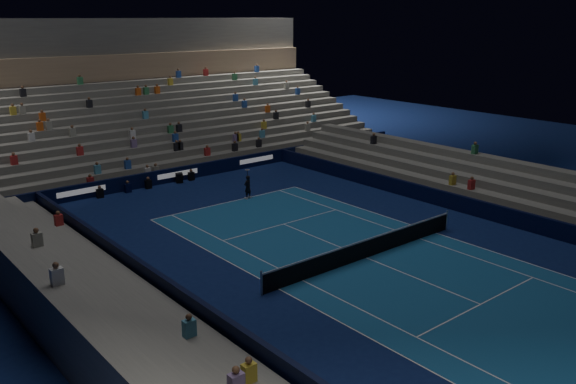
% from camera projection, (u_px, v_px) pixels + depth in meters
% --- Properties ---
extents(ground, '(90.00, 90.00, 0.00)m').
position_uv_depth(ground, '(366.00, 258.00, 29.21)').
color(ground, '#0C194B').
rests_on(ground, ground).
extents(court_surface, '(10.97, 23.77, 0.01)m').
position_uv_depth(court_surface, '(366.00, 258.00, 29.21)').
color(court_surface, '#185189').
rests_on(court_surface, ground).
extents(sponsor_barrier_far, '(44.00, 0.25, 1.00)m').
position_uv_depth(sponsor_barrier_far, '(177.00, 174.00, 42.76)').
color(sponsor_barrier_far, black).
rests_on(sponsor_barrier_far, ground).
extents(sponsor_barrier_east, '(0.25, 37.00, 1.00)m').
position_uv_depth(sponsor_barrier_east, '(481.00, 209.00, 34.99)').
color(sponsor_barrier_east, black).
rests_on(sponsor_barrier_east, ground).
extents(sponsor_barrier_west, '(0.25, 37.00, 1.00)m').
position_uv_depth(sponsor_barrier_west, '(194.00, 308.00, 23.14)').
color(sponsor_barrier_west, black).
rests_on(sponsor_barrier_west, ground).
extents(grandstand_main, '(44.00, 15.20, 11.20)m').
position_uv_depth(grandstand_main, '(118.00, 118.00, 48.90)').
color(grandstand_main, '#61615D').
rests_on(grandstand_main, ground).
extents(grandstand_east, '(5.00, 37.00, 2.50)m').
position_uv_depth(grandstand_east, '(514.00, 192.00, 36.99)').
color(grandstand_east, slate).
rests_on(grandstand_east, ground).
extents(grandstand_west, '(5.00, 37.00, 2.50)m').
position_uv_depth(grandstand_west, '(107.00, 326.00, 20.91)').
color(grandstand_west, slate).
rests_on(grandstand_west, ground).
extents(tennis_net, '(12.90, 0.10, 1.10)m').
position_uv_depth(tennis_net, '(366.00, 248.00, 29.07)').
color(tennis_net, '#B2B2B7').
rests_on(tennis_net, ground).
extents(tennis_player, '(0.62, 0.47, 1.54)m').
position_uv_depth(tennis_player, '(248.00, 187.00, 38.56)').
color(tennis_player, black).
rests_on(tennis_player, ground).
extents(broadcast_camera, '(0.71, 1.05, 0.66)m').
position_uv_depth(broadcast_camera, '(179.00, 178.00, 42.44)').
color(broadcast_camera, black).
rests_on(broadcast_camera, ground).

